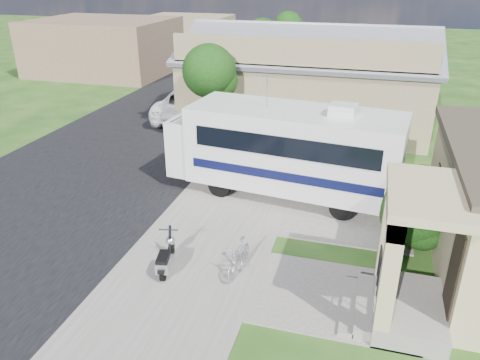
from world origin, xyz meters
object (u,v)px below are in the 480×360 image
(pickup_truck, at_px, (192,102))
(scooter, at_px, (166,258))
(shrub, at_px, (419,208))
(van, at_px, (223,75))
(motorhome, at_px, (285,148))
(garden_hose, at_px, (368,288))
(bicycle, at_px, (239,259))

(pickup_truck, bearing_deg, scooter, 104.52)
(shrub, height_order, van, shrub)
(motorhome, bearing_deg, van, 122.25)
(shrub, distance_m, garden_hose, 2.96)
(motorhome, relative_size, van, 1.33)
(bicycle, relative_size, van, 0.25)
(van, relative_size, garden_hose, 16.45)
(shrub, distance_m, van, 20.98)
(motorhome, height_order, van, motorhome)
(pickup_truck, bearing_deg, motorhome, 125.78)
(scooter, xyz_separation_m, pickup_truck, (-4.62, 13.76, 0.40))
(motorhome, bearing_deg, scooter, -103.78)
(motorhome, xyz_separation_m, pickup_truck, (-6.74, 8.09, -0.94))
(bicycle, height_order, pickup_truck, pickup_truck)
(scooter, relative_size, pickup_truck, 0.25)
(scooter, xyz_separation_m, van, (-5.00, 20.60, 0.46))
(bicycle, relative_size, pickup_truck, 0.25)
(bicycle, xyz_separation_m, garden_hose, (3.41, 0.18, -0.38))
(shrub, relative_size, pickup_truck, 0.43)
(bicycle, bearing_deg, scooter, -160.00)
(pickup_truck, bearing_deg, garden_hose, 123.16)
(van, height_order, garden_hose, van)
(motorhome, height_order, scooter, motorhome)
(pickup_truck, relative_size, van, 0.98)
(scooter, height_order, garden_hose, scooter)
(motorhome, bearing_deg, shrub, -24.10)
(motorhome, distance_m, bicycle, 5.36)
(motorhome, xyz_separation_m, garden_hose, (3.19, -5.00, -1.71))
(shrub, xyz_separation_m, pickup_truck, (-11.13, 10.71, -0.51))
(shrub, distance_m, bicycle, 5.35)
(scooter, xyz_separation_m, garden_hose, (5.32, 0.67, -0.37))
(bicycle, height_order, garden_hose, bicycle)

